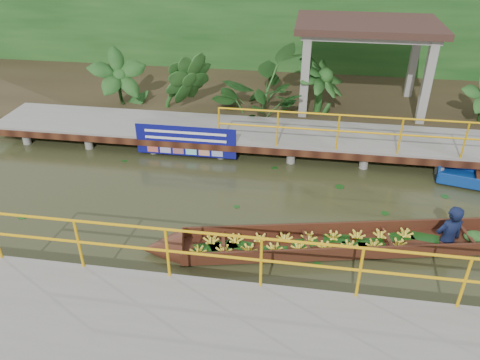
# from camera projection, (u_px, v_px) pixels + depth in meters

# --- Properties ---
(ground) EXTENTS (80.00, 80.00, 0.00)m
(ground) POSITION_uv_depth(u_px,v_px,m) (241.00, 213.00, 11.01)
(ground) COLOR #2D3018
(ground) RESTS_ON ground
(land_strip) EXTENTS (30.00, 8.00, 0.45)m
(land_strip) POSITION_uv_depth(u_px,v_px,m) (272.00, 95.00, 17.30)
(land_strip) COLOR #2E2517
(land_strip) RESTS_ON ground
(far_dock) EXTENTS (16.00, 2.06, 1.66)m
(far_dock) POSITION_uv_depth(u_px,v_px,m) (259.00, 134.00, 13.69)
(far_dock) COLOR gray
(far_dock) RESTS_ON ground
(near_dock) EXTENTS (18.00, 2.40, 1.73)m
(near_dock) POSITION_uv_depth(u_px,v_px,m) (264.00, 356.00, 7.15)
(near_dock) COLOR gray
(near_dock) RESTS_ON ground
(pavilion) EXTENTS (4.40, 3.00, 3.00)m
(pavilion) POSITION_uv_depth(u_px,v_px,m) (367.00, 34.00, 14.56)
(pavilion) COLOR gray
(pavilion) RESTS_ON ground
(foliage_backdrop) EXTENTS (30.00, 0.80, 4.00)m
(foliage_backdrop) POSITION_uv_depth(u_px,v_px,m) (279.00, 30.00, 18.53)
(foliage_backdrop) COLOR #144116
(foliage_backdrop) RESTS_ON ground
(vendor_boat) EXTENTS (8.59, 2.60, 2.09)m
(vendor_boat) POSITION_uv_depth(u_px,v_px,m) (366.00, 236.00, 9.80)
(vendor_boat) COLOR #3D1F10
(vendor_boat) RESTS_ON ground
(blue_banner) EXTENTS (2.87, 0.04, 0.90)m
(blue_banner) POSITION_uv_depth(u_px,v_px,m) (186.00, 141.00, 13.10)
(blue_banner) COLOR navy
(blue_banner) RESTS_ON ground
(tropical_plants) EXTENTS (14.54, 1.54, 1.92)m
(tropical_plants) POSITION_uv_depth(u_px,v_px,m) (311.00, 85.00, 14.63)
(tropical_plants) COLOR #144116
(tropical_plants) RESTS_ON ground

